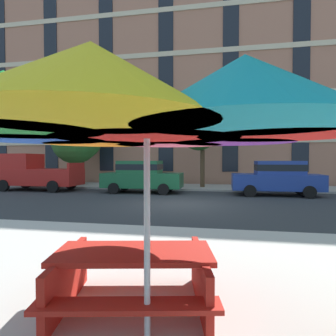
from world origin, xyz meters
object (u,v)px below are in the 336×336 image
(picnic_table, at_px, (134,274))
(patio_umbrella, at_px, (147,115))
(sedan_green, at_px, (142,176))
(sedan_blue, at_px, (277,177))
(street_tree_left, at_px, (79,139))
(street_tree_middle, at_px, (199,132))
(pickup_red, at_px, (35,173))

(picnic_table, bearing_deg, patio_umbrella, -61.59)
(sedan_green, distance_m, sedan_blue, 7.19)
(street_tree_left, xyz_separation_m, picnic_table, (8.76, -15.18, -2.81))
(sedan_green, xyz_separation_m, street_tree_left, (-5.42, 3.06, 2.35))
(street_tree_left, distance_m, picnic_table, 17.75)
(sedan_green, height_order, street_tree_middle, street_tree_middle)
(sedan_blue, bearing_deg, street_tree_left, 166.36)
(sedan_green, bearing_deg, patio_umbrella, -73.94)
(patio_umbrella, bearing_deg, picnic_table, 118.41)
(street_tree_middle, height_order, patio_umbrella, street_tree_middle)
(picnic_table, bearing_deg, pickup_red, 129.60)
(sedan_blue, xyz_separation_m, street_tree_left, (-12.60, 3.06, 2.35))
(street_tree_left, xyz_separation_m, street_tree_middle, (8.41, -0.42, 0.31))
(picnic_table, bearing_deg, street_tree_middle, 91.35)
(pickup_red, xyz_separation_m, street_tree_left, (1.27, 3.06, 2.27))
(sedan_blue, bearing_deg, patio_umbrella, -105.54)
(street_tree_middle, relative_size, picnic_table, 2.34)
(street_tree_left, height_order, picnic_table, street_tree_left)
(patio_umbrella, bearing_deg, pickup_red, 129.16)
(picnic_table, bearing_deg, sedan_green, 105.43)
(sedan_blue, height_order, street_tree_middle, street_tree_middle)
(street_tree_middle, bearing_deg, street_tree_left, 177.14)
(sedan_blue, xyz_separation_m, street_tree_middle, (-4.19, 2.64, 2.66))
(sedan_green, height_order, street_tree_left, street_tree_left)
(sedan_blue, bearing_deg, pickup_red, 180.00)
(street_tree_middle, xyz_separation_m, patio_umbrella, (0.66, -15.34, -1.37))
(pickup_red, height_order, picnic_table, pickup_red)
(pickup_red, relative_size, sedan_blue, 1.16)
(street_tree_left, relative_size, street_tree_middle, 1.03)
(patio_umbrella, xyz_separation_m, picnic_table, (-0.31, 0.57, -1.75))
(sedan_green, distance_m, picnic_table, 12.59)
(street_tree_middle, bearing_deg, patio_umbrella, -87.54)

